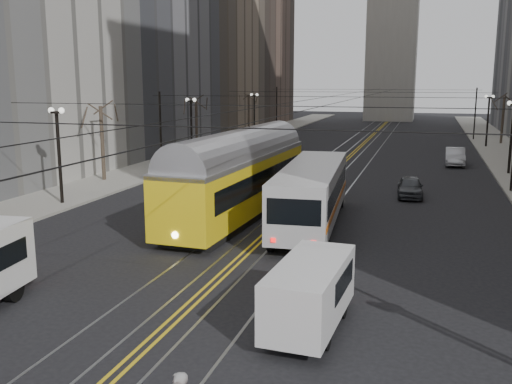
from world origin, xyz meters
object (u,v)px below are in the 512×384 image
Objects in this scene: rear_bus at (312,196)px; sedan_grey at (410,187)px; sedan_silver at (455,157)px; cargo_van at (310,296)px; streetcar at (240,183)px.

sedan_grey is (4.63, 9.32, -0.92)m from rear_bus.
sedan_silver reaches higher than sedan_grey.
rear_bus is 12.58m from cargo_van.
streetcar reaches higher than sedan_silver.
streetcar reaches higher than cargo_van.
streetcar is 12.16m from sedan_grey.
rear_bus reaches higher than sedan_silver.
rear_bus is at bearing -106.91° from sedan_silver.
cargo_van reaches higher than sedan_silver.
rear_bus is 26.38m from sedan_silver.
streetcar is 15.09m from cargo_van.
streetcar is at bearing 160.81° from rear_bus.
sedan_grey is (2.21, 21.66, -0.38)m from cargo_van.
cargo_van is 21.78m from sedan_grey.
rear_bus is 10.45m from sedan_grey.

